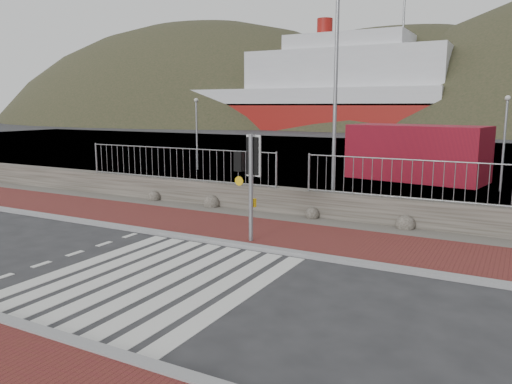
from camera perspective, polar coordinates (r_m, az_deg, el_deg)
The scene contains 14 objects.
ground at distance 11.13m, azimuth -11.44°, elevation -9.70°, with size 220.00×220.00×0.00m, color #28282B.
sidewalk_far at distance 14.69m, azimuth -0.16°, elevation -4.53°, with size 40.00×3.00×0.08m, color maroon.
kerb_near at distance 9.19m, azimuth -23.85°, elevation -14.34°, with size 40.00×0.25×0.12m, color gray.
kerb_far at distance 13.44m, azimuth -3.22°, elevation -5.87°, with size 40.00×0.25×0.12m, color gray.
zebra_crossing at distance 11.13m, azimuth -11.44°, elevation -9.67°, with size 4.62×5.60×0.01m.
gravel_strip at distance 16.43m, azimuth 3.18°, elevation -3.03°, with size 40.00×1.50×0.06m, color #59544C.
stone_wall at distance 17.06m, azimuth 4.33°, elevation -1.13°, with size 40.00×0.60×0.90m, color #48433B.
railing at distance 16.72m, azimuth 4.18°, elevation 3.40°, with size 18.07×0.07×1.22m.
quay at distance 36.73m, azimuth 17.56°, elevation 3.61°, with size 120.00×40.00×0.50m, color #4C4C4F.
water at distance 71.33m, azimuth 22.96°, elevation 6.09°, with size 220.00×50.00×0.05m, color #3F4C54.
ferry at distance 82.18m, azimuth 5.93°, elevation 10.94°, with size 50.00×16.00×20.00m.
traffic_signal_far at distance 13.19m, azimuth -0.75°, elevation 3.10°, with size 0.70×0.27×2.95m.
streetlight at distance 17.08m, azimuth 9.47°, elevation 10.90°, with size 1.50×0.51×7.18m.
shipping_container at distance 26.24m, azimuth 17.87°, elevation 4.29°, with size 6.56×2.73×2.73m, color maroon.
Camera 1 is at (6.79, -8.01, 3.68)m, focal length 35.00 mm.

